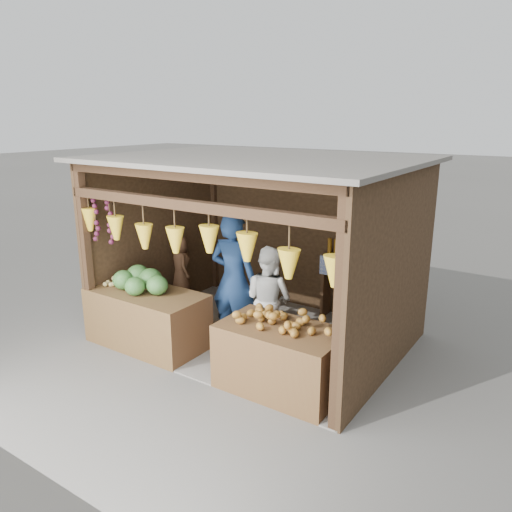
% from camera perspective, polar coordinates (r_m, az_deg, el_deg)
% --- Properties ---
extents(ground, '(80.00, 80.00, 0.00)m').
position_cam_1_polar(ground, '(7.57, 0.20, -9.22)').
color(ground, '#514F49').
rests_on(ground, ground).
extents(stall_structure, '(4.30, 3.30, 2.66)m').
position_cam_1_polar(stall_structure, '(7.01, -0.21, 3.17)').
color(stall_structure, slate).
rests_on(stall_structure, ground).
extents(back_shelf, '(1.25, 0.32, 1.32)m').
position_cam_1_polar(back_shelf, '(7.86, 11.85, -1.76)').
color(back_shelf, '#382314').
rests_on(back_shelf, ground).
extents(counter_left, '(1.73, 0.85, 0.80)m').
position_cam_1_polar(counter_left, '(7.34, -12.32, -6.97)').
color(counter_left, '#492C18').
rests_on(counter_left, ground).
extents(counter_right, '(1.47, 0.85, 0.80)m').
position_cam_1_polar(counter_right, '(6.07, 2.85, -11.65)').
color(counter_right, '#53321B').
rests_on(counter_right, ground).
extents(stool, '(0.31, 0.31, 0.29)m').
position_cam_1_polar(stool, '(8.68, -8.46, -5.00)').
color(stool, black).
rests_on(stool, ground).
extents(man_standing, '(0.75, 0.54, 1.92)m').
position_cam_1_polar(man_standing, '(7.06, -2.57, -2.71)').
color(man_standing, '#152A4E').
rests_on(man_standing, ground).
extents(woman_standing, '(0.80, 0.67, 1.51)m').
position_cam_1_polar(woman_standing, '(6.90, 1.47, -4.95)').
color(woman_standing, silver).
rests_on(woman_standing, ground).
extents(vendor_seated, '(0.57, 0.51, 0.97)m').
position_cam_1_polar(vendor_seated, '(8.47, -8.63, -0.99)').
color(vendor_seated, brown).
rests_on(vendor_seated, stool).
extents(melon_pile, '(1.00, 0.50, 0.32)m').
position_cam_1_polar(melon_pile, '(7.17, -12.75, -2.76)').
color(melon_pile, '#144C16').
rests_on(melon_pile, counter_left).
extents(tanfruit_pile, '(0.34, 0.40, 0.13)m').
position_cam_1_polar(tanfruit_pile, '(7.58, -15.58, -2.70)').
color(tanfruit_pile, '#A1924A').
rests_on(tanfruit_pile, counter_left).
extents(mango_pile, '(1.40, 0.64, 0.22)m').
position_cam_1_polar(mango_pile, '(5.84, 3.66, -7.25)').
color(mango_pile, '#C24219').
rests_on(mango_pile, counter_right).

